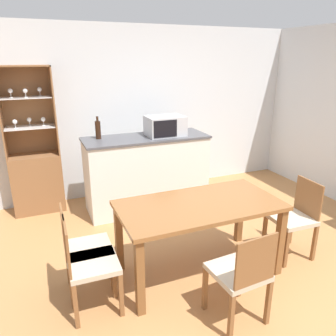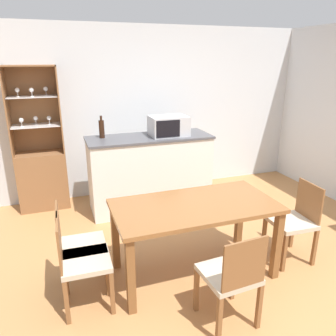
# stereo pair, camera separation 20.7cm
# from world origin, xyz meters

# --- Properties ---
(ground_plane) EXTENTS (18.00, 18.00, 0.00)m
(ground_plane) POSITION_xyz_m (0.00, 0.00, 0.00)
(ground_plane) COLOR #B27A47
(wall_back) EXTENTS (6.80, 0.06, 2.55)m
(wall_back) POSITION_xyz_m (0.00, 2.63, 1.27)
(wall_back) COLOR silver
(wall_back) RESTS_ON ground_plane
(kitchen_counter) EXTENTS (1.71, 0.64, 1.05)m
(kitchen_counter) POSITION_xyz_m (-0.19, 1.90, 0.53)
(kitchen_counter) COLOR silver
(kitchen_counter) RESTS_ON ground_plane
(display_cabinet) EXTENTS (0.67, 0.40, 1.99)m
(display_cabinet) POSITION_xyz_m (-1.64, 2.41, 0.58)
(display_cabinet) COLOR brown
(display_cabinet) RESTS_ON ground_plane
(dining_table) EXTENTS (1.56, 0.81, 0.75)m
(dining_table) POSITION_xyz_m (-0.22, 0.25, 0.65)
(dining_table) COLOR brown
(dining_table) RESTS_ON ground_plane
(dining_chair_side_left_far) EXTENTS (0.42, 0.42, 0.85)m
(dining_chair_side_left_far) POSITION_xyz_m (-1.31, 0.37, 0.44)
(dining_chair_side_left_far) COLOR #C1B299
(dining_chair_side_left_far) RESTS_ON ground_plane
(dining_chair_side_left_near) EXTENTS (0.42, 0.42, 0.85)m
(dining_chair_side_left_near) POSITION_xyz_m (-1.31, 0.13, 0.44)
(dining_chair_side_left_near) COLOR #C1B299
(dining_chair_side_left_near) RESTS_ON ground_plane
(dining_chair_side_right_near) EXTENTS (0.42, 0.42, 0.85)m
(dining_chair_side_right_near) POSITION_xyz_m (0.88, 0.13, 0.44)
(dining_chair_side_right_near) COLOR #C1B299
(dining_chair_side_right_near) RESTS_ON ground_plane
(dining_chair_head_near) EXTENTS (0.43, 0.43, 0.85)m
(dining_chair_head_near) POSITION_xyz_m (-0.21, -0.47, 0.44)
(dining_chair_head_near) COLOR #C1B299
(dining_chair_head_near) RESTS_ON ground_plane
(microwave) EXTENTS (0.51, 0.38, 0.27)m
(microwave) POSITION_xyz_m (0.09, 1.87, 1.18)
(microwave) COLOR #B7BABF
(microwave) RESTS_ON kitchen_counter
(wine_bottle) EXTENTS (0.07, 0.07, 0.30)m
(wine_bottle) POSITION_xyz_m (-0.81, 2.02, 1.18)
(wine_bottle) COLOR black
(wine_bottle) RESTS_ON kitchen_counter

